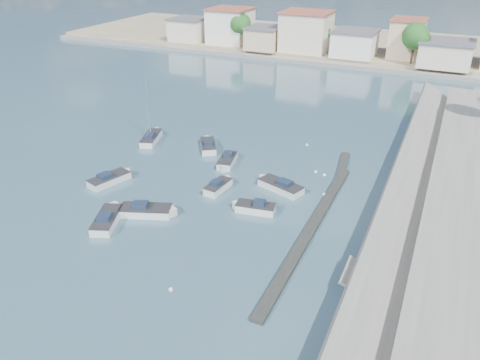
% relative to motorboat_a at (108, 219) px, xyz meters
% --- Properties ---
extents(ground, '(400.00, 400.00, 0.00)m').
position_rel_motorboat_a_xyz_m(ground, '(10.79, 36.77, -0.38)').
color(ground, '#2C4658').
rests_on(ground, ground).
extents(seawall_walkway, '(5.00, 90.00, 1.80)m').
position_rel_motorboat_a_xyz_m(seawall_walkway, '(29.29, 9.77, 0.52)').
color(seawall_walkway, slate).
rests_on(seawall_walkway, ground).
extents(breakwater, '(2.00, 31.02, 0.35)m').
position_rel_motorboat_a_xyz_m(breakwater, '(17.69, 9.45, -0.21)').
color(breakwater, black).
rests_on(breakwater, ground).
extents(far_shore_land, '(160.00, 40.00, 1.40)m').
position_rel_motorboat_a_xyz_m(far_shore_land, '(10.79, 88.77, 0.32)').
color(far_shore_land, gray).
rests_on(far_shore_land, ground).
extents(far_shore_quay, '(160.00, 2.50, 0.80)m').
position_rel_motorboat_a_xyz_m(far_shore_quay, '(10.79, 67.77, 0.02)').
color(far_shore_quay, slate).
rests_on(far_shore_quay, ground).
extents(far_town, '(113.01, 12.80, 8.35)m').
position_rel_motorboat_a_xyz_m(far_town, '(21.50, 73.69, 4.56)').
color(far_town, beige).
rests_on(far_town, far_shore_land).
extents(shore_trees, '(74.56, 38.32, 7.92)m').
position_rel_motorboat_a_xyz_m(shore_trees, '(19.13, 64.88, 5.84)').
color(shore_trees, '#38281E').
rests_on(shore_trees, ground).
extents(motorboat_a, '(3.48, 5.27, 1.48)m').
position_rel_motorboat_a_xyz_m(motorboat_a, '(0.00, 0.00, 0.00)').
color(motorboat_a, silver).
rests_on(motorboat_a, ground).
extents(motorboat_b, '(1.85, 4.12, 1.48)m').
position_rel_motorboat_a_xyz_m(motorboat_b, '(6.58, 10.14, -0.00)').
color(motorboat_b, silver).
rests_on(motorboat_b, ground).
extents(motorboat_c, '(5.52, 3.36, 1.48)m').
position_rel_motorboat_a_xyz_m(motorboat_c, '(12.34, 12.87, 0.00)').
color(motorboat_c, silver).
rests_on(motorboat_c, ground).
extents(motorboat_d, '(4.36, 2.17, 1.48)m').
position_rel_motorboat_a_xyz_m(motorboat_d, '(11.67, 7.55, -0.00)').
color(motorboat_d, silver).
rests_on(motorboat_d, ground).
extents(motorboat_e, '(3.13, 5.17, 1.48)m').
position_rel_motorboat_a_xyz_m(motorboat_e, '(-4.93, 6.71, -0.00)').
color(motorboat_e, silver).
rests_on(motorboat_e, ground).
extents(motorboat_f, '(3.84, 4.65, 1.48)m').
position_rel_motorboat_a_xyz_m(motorboat_f, '(0.32, 19.31, -0.00)').
color(motorboat_f, silver).
rests_on(motorboat_f, ground).
extents(motorboat_g, '(2.46, 4.74, 1.48)m').
position_rel_motorboat_a_xyz_m(motorboat_g, '(4.65, 16.01, 0.00)').
color(motorboat_g, silver).
rests_on(motorboat_g, ground).
extents(motorboat_h, '(5.52, 3.56, 1.48)m').
position_rel_motorboat_a_xyz_m(motorboat_h, '(2.71, 2.76, -0.00)').
color(motorboat_h, silver).
rests_on(motorboat_h, ground).
extents(sailboat, '(3.29, 5.68, 9.00)m').
position_rel_motorboat_a_xyz_m(sailboat, '(-7.65, 18.51, 0.05)').
color(sailboat, silver).
rests_on(sailboat, ground).
extents(mooring_buoys, '(12.55, 31.53, 0.36)m').
position_rel_motorboat_a_xyz_m(mooring_buoys, '(15.42, 11.85, -0.33)').
color(mooring_buoys, white).
rests_on(mooring_buoys, ground).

